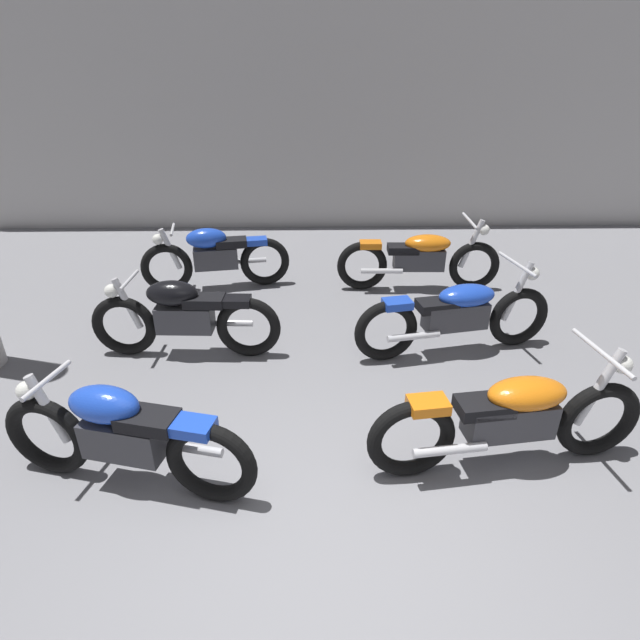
{
  "coord_description": "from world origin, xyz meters",
  "views": [
    {
      "loc": [
        -0.09,
        -2.01,
        2.85
      ],
      "look_at": [
        0.0,
        2.41,
        0.55
      ],
      "focal_mm": 28.73,
      "sensor_mm": 36.0,
      "label": 1
    }
  ],
  "objects_px": {
    "motorcycle_left_row_1": "(184,316)",
    "motorcycle_left_row_0": "(123,435)",
    "motorcycle_right_row_1": "(457,314)",
    "motorcycle_right_row_2": "(420,258)",
    "motorcycle_left_row_2": "(215,256)",
    "motorcycle_right_row_0": "(511,417)"
  },
  "relations": [
    {
      "from": "motorcycle_left_row_1",
      "to": "motorcycle_left_row_0",
      "type": "bearing_deg",
      "value": -90.97
    },
    {
      "from": "motorcycle_left_row_0",
      "to": "motorcycle_left_row_1",
      "type": "bearing_deg",
      "value": 89.03
    },
    {
      "from": "motorcycle_left_row_0",
      "to": "motorcycle_right_row_1",
      "type": "height_order",
      "value": "motorcycle_right_row_1"
    },
    {
      "from": "motorcycle_right_row_1",
      "to": "motorcycle_right_row_2",
      "type": "distance_m",
      "value": 1.66
    },
    {
      "from": "motorcycle_right_row_1",
      "to": "motorcycle_right_row_2",
      "type": "relative_size",
      "value": 0.99
    },
    {
      "from": "motorcycle_left_row_1",
      "to": "motorcycle_left_row_2",
      "type": "xyz_separation_m",
      "value": [
        0.03,
        1.76,
        0.0
      ]
    },
    {
      "from": "motorcycle_right_row_1",
      "to": "motorcycle_right_row_2",
      "type": "xyz_separation_m",
      "value": [
        -0.06,
        1.66,
        0.0
      ]
    },
    {
      "from": "motorcycle_left_row_2",
      "to": "motorcycle_right_row_0",
      "type": "bearing_deg",
      "value": -51.36
    },
    {
      "from": "motorcycle_left_row_2",
      "to": "motorcycle_right_row_0",
      "type": "relative_size",
      "value": 0.91
    },
    {
      "from": "motorcycle_left_row_0",
      "to": "motorcycle_right_row_2",
      "type": "relative_size",
      "value": 0.89
    },
    {
      "from": "motorcycle_left_row_2",
      "to": "motorcycle_right_row_1",
      "type": "xyz_separation_m",
      "value": [
        2.79,
        -1.75,
        -0.01
      ]
    },
    {
      "from": "motorcycle_left_row_0",
      "to": "motorcycle_right_row_2",
      "type": "height_order",
      "value": "motorcycle_right_row_2"
    },
    {
      "from": "motorcycle_right_row_2",
      "to": "motorcycle_left_row_1",
      "type": "bearing_deg",
      "value": -148.93
    },
    {
      "from": "motorcycle_left_row_1",
      "to": "motorcycle_right_row_0",
      "type": "relative_size",
      "value": 0.91
    },
    {
      "from": "motorcycle_left_row_1",
      "to": "motorcycle_right_row_0",
      "type": "bearing_deg",
      "value": -31.24
    },
    {
      "from": "motorcycle_right_row_1",
      "to": "motorcycle_right_row_0",
      "type": "bearing_deg",
      "value": -91.0
    },
    {
      "from": "motorcycle_right_row_0",
      "to": "motorcycle_left_row_0",
      "type": "bearing_deg",
      "value": -176.75
    },
    {
      "from": "motorcycle_right_row_1",
      "to": "motorcycle_left_row_1",
      "type": "bearing_deg",
      "value": -179.86
    },
    {
      "from": "motorcycle_left_row_1",
      "to": "motorcycle_right_row_2",
      "type": "xyz_separation_m",
      "value": [
        2.76,
        1.66,
        -0.01
      ]
    },
    {
      "from": "motorcycle_left_row_1",
      "to": "motorcycle_right_row_2",
      "type": "distance_m",
      "value": 3.22
    },
    {
      "from": "motorcycle_left_row_2",
      "to": "motorcycle_right_row_2",
      "type": "xyz_separation_m",
      "value": [
        2.73,
        -0.1,
        -0.01
      ]
    },
    {
      "from": "motorcycle_right_row_0",
      "to": "motorcycle_right_row_2",
      "type": "bearing_deg",
      "value": 90.58
    }
  ]
}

